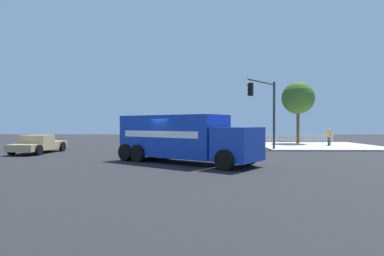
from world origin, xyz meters
The scene contains 8 objects.
ground_plane centered at (0.00, 0.00, 0.00)m, with size 100.00×100.00×0.00m, color black.
sidewalk_corner_near centered at (-12.96, -12.96, 0.07)m, with size 11.13×11.13×0.14m, color #B2ADA0.
delivery_truck centered at (-0.50, 0.26, 1.43)m, with size 8.35×6.96×2.71m.
traffic_light_primary centered at (-6.87, -7.42, 3.86)m, with size 2.85×3.57×5.62m.
pickup_tan centered at (10.74, -5.57, 0.73)m, with size 2.51×5.31×1.38m.
pedestrian_near_corner centered at (-14.08, -12.73, 1.06)m, with size 0.33×0.50×1.63m.
picket_fence_run centered at (-12.96, -18.28, 0.62)m, with size 7.66×0.05×0.95m.
shade_tree_near centered at (-12.19, -16.31, 5.02)m, with size 3.48×3.48×6.65m.
Camera 1 is at (-1.40, 18.43, 2.21)m, focal length 29.93 mm.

